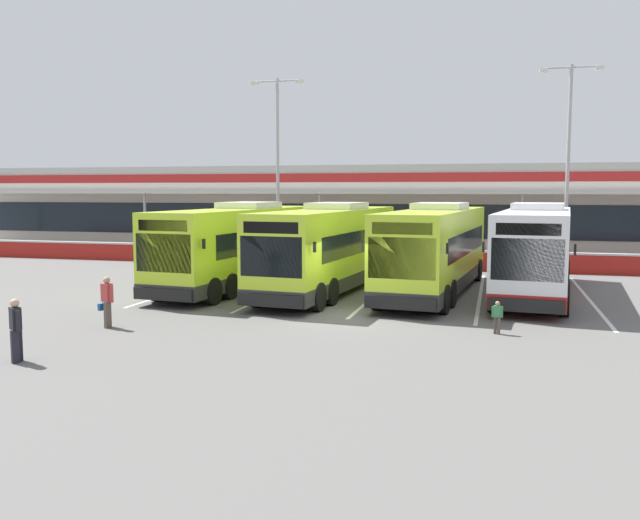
% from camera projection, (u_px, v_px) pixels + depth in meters
% --- Properties ---
extents(ground_plane, '(200.00, 200.00, 0.00)m').
position_uv_depth(ground_plane, '(350.00, 317.00, 22.97)').
color(ground_plane, '#605E5B').
extents(terminal_building, '(70.00, 13.00, 6.00)m').
position_uv_depth(terminal_building, '(429.00, 208.00, 48.53)').
color(terminal_building, beige).
rests_on(terminal_building, ground).
extents(red_barrier_wall, '(60.00, 0.40, 1.10)m').
position_uv_depth(red_barrier_wall, '(406.00, 259.00, 36.86)').
color(red_barrier_wall, maroon).
rests_on(red_barrier_wall, ground).
extents(coach_bus_leftmost, '(3.91, 12.34, 3.78)m').
position_uv_depth(coach_bus_leftmost, '(240.00, 247.00, 29.84)').
color(coach_bus_leftmost, '#B7DB2D').
rests_on(coach_bus_leftmost, ground).
extents(coach_bus_left_centre, '(3.91, 12.34, 3.78)m').
position_uv_depth(coach_bus_left_centre, '(330.00, 250.00, 28.50)').
color(coach_bus_left_centre, '#B7DB2D').
rests_on(coach_bus_left_centre, ground).
extents(coach_bus_centre, '(3.91, 12.34, 3.78)m').
position_uv_depth(coach_bus_centre, '(435.00, 251.00, 27.97)').
color(coach_bus_centre, '#B7DB2D').
rests_on(coach_bus_centre, ground).
extents(coach_bus_right_centre, '(3.91, 12.34, 3.78)m').
position_uv_depth(coach_bus_right_centre, '(536.00, 252.00, 27.51)').
color(coach_bus_right_centre, silver).
rests_on(coach_bus_right_centre, ground).
extents(bay_stripe_far_west, '(0.14, 13.00, 0.01)m').
position_uv_depth(bay_stripe_far_west, '(200.00, 284.00, 30.87)').
color(bay_stripe_far_west, silver).
rests_on(bay_stripe_far_west, ground).
extents(bay_stripe_west, '(0.14, 13.00, 0.01)m').
position_uv_depth(bay_stripe_west, '(287.00, 287.00, 29.80)').
color(bay_stripe_west, silver).
rests_on(bay_stripe_west, ground).
extents(bay_stripe_mid_west, '(0.14, 13.00, 0.01)m').
position_uv_depth(bay_stripe_mid_west, '(380.00, 291.00, 28.74)').
color(bay_stripe_mid_west, silver).
rests_on(bay_stripe_mid_west, ground).
extents(bay_stripe_centre, '(0.14, 13.00, 0.01)m').
position_uv_depth(bay_stripe_centre, '(480.00, 295.00, 27.68)').
color(bay_stripe_centre, silver).
rests_on(bay_stripe_centre, ground).
extents(bay_stripe_mid_east, '(0.14, 13.00, 0.01)m').
position_uv_depth(bay_stripe_mid_east, '(589.00, 299.00, 26.61)').
color(bay_stripe_mid_east, silver).
rests_on(bay_stripe_mid_east, ground).
extents(pedestrian_with_handbag, '(0.63, 0.48, 1.62)m').
position_uv_depth(pedestrian_with_handbag, '(107.00, 301.00, 21.06)').
color(pedestrian_with_handbag, '#4C4238').
rests_on(pedestrian_with_handbag, ground).
extents(pedestrian_in_dark_coat, '(0.49, 0.42, 1.62)m').
position_uv_depth(pedestrian_in_dark_coat, '(16.00, 328.00, 16.80)').
color(pedestrian_in_dark_coat, black).
rests_on(pedestrian_in_dark_coat, ground).
extents(pedestrian_child, '(0.33, 0.19, 1.00)m').
position_uv_depth(pedestrian_child, '(497.00, 316.00, 20.13)').
color(pedestrian_child, '#4C4238').
rests_on(pedestrian_child, ground).
extents(lamp_post_west, '(3.24, 0.28, 11.00)m').
position_uv_depth(lamp_post_west, '(278.00, 158.00, 40.75)').
color(lamp_post_west, '#9E9EA3').
rests_on(lamp_post_west, ground).
extents(lamp_post_centre, '(3.24, 0.28, 11.00)m').
position_uv_depth(lamp_post_centre, '(568.00, 154.00, 36.21)').
color(lamp_post_centre, '#9E9EA3').
rests_on(lamp_post_centre, ground).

